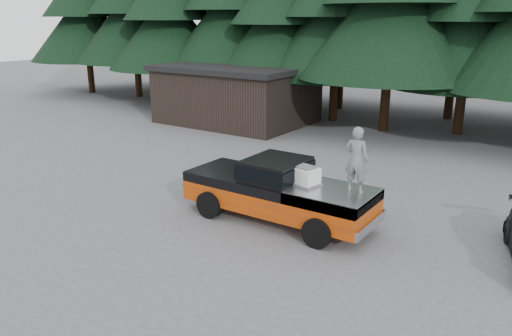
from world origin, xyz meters
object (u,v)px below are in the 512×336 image
Objects in this scene: pickup_truck at (278,200)px; utility_building at (237,93)px; man_on_bed at (356,160)px; air_compressor at (305,177)px.

utility_building reaches higher than pickup_truck.
pickup_truck is 2.82m from man_on_bed.
man_on_bed is (1.40, 0.28, 0.67)m from air_compressor.
pickup_truck is 1.29m from air_compressor.
man_on_bed is at bearing 23.10° from air_compressor.
man_on_bed is 16.46m from utility_building.
air_compressor is 15.64m from utility_building.
air_compressor is at bearing -2.76° from pickup_truck.
air_compressor is 0.08× the size of utility_building.
pickup_truck is 0.71× the size of utility_building.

